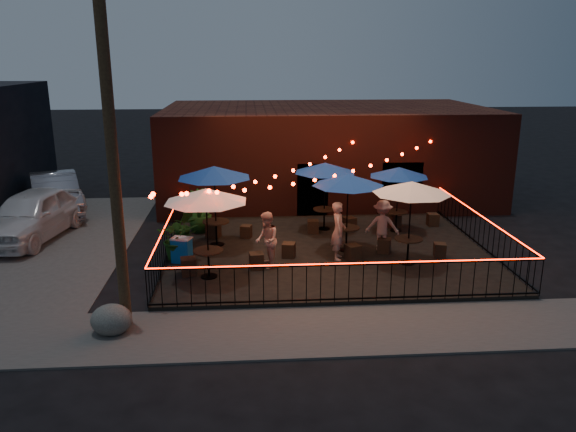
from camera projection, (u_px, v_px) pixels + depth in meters
name	position (u px, v px, depth m)	size (l,w,h in m)	color
ground	(336.00, 277.00, 16.14)	(110.00, 110.00, 0.00)	black
patio	(326.00, 252.00, 18.04)	(10.00, 8.00, 0.15)	black
sidewalk	(358.00, 329.00, 13.02)	(18.00, 2.50, 0.05)	#403E3B
brick_building	(325.00, 152.00, 25.25)	(14.00, 8.00, 4.00)	#39150F
utility_pole	(113.00, 158.00, 12.18)	(0.26, 0.26, 8.00)	#311F14
fence_front	(349.00, 283.00, 14.04)	(10.00, 0.04, 1.04)	black
fence_left	(168.00, 238.00, 17.53)	(0.04, 8.00, 1.04)	black
fence_right	(479.00, 231.00, 18.23)	(0.04, 8.00, 1.04)	black
festoon_lights	(296.00, 180.00, 17.01)	(10.02, 8.72, 1.32)	red
cafe_table_0	(206.00, 196.00, 15.14)	(3.00, 3.00, 2.55)	black
cafe_table_1	(214.00, 173.00, 17.80)	(3.16, 3.16, 2.63)	black
cafe_table_2	(348.00, 181.00, 17.32)	(2.30, 2.30, 2.48)	black
cafe_table_3	(325.00, 169.00, 19.56)	(2.62, 2.62, 2.42)	black
cafe_table_4	(412.00, 189.00, 16.20)	(2.90, 2.90, 2.51)	black
cafe_table_5	(399.00, 173.00, 19.40)	(2.42, 2.42, 2.30)	black
bistro_chair_0	(189.00, 266.00, 15.88)	(0.41, 0.41, 0.49)	black
bistro_chair_1	(256.00, 261.00, 16.33)	(0.40, 0.40, 0.47)	black
bistro_chair_2	(213.00, 230.00, 19.14)	(0.44, 0.44, 0.52)	black
bistro_chair_3	(246.00, 231.00, 19.18)	(0.35, 0.35, 0.42)	black
bistro_chair_4	(289.00, 250.00, 17.28)	(0.38, 0.38, 0.45)	black
bistro_chair_5	(353.00, 252.00, 17.05)	(0.40, 0.40, 0.47)	black
bistro_chair_6	(313.00, 227.00, 19.67)	(0.38, 0.38, 0.46)	black
bistro_chair_7	(349.00, 224.00, 19.97)	(0.40, 0.40, 0.47)	black
bistro_chair_8	(384.00, 245.00, 17.69)	(0.39, 0.39, 0.46)	black
bistro_chair_9	(440.00, 250.00, 17.33)	(0.36, 0.36, 0.42)	black
bistro_chair_10	(394.00, 221.00, 20.27)	(0.40, 0.40, 0.48)	black
bistro_chair_11	(433.00, 220.00, 20.50)	(0.38, 0.38, 0.45)	black
patron_a	(338.00, 231.00, 16.94)	(0.65, 0.43, 1.80)	#D3AE91
patron_b	(267.00, 240.00, 16.28)	(0.81, 0.63, 1.67)	tan
patron_c	(382.00, 226.00, 17.73)	(1.06, 0.61, 1.65)	beige
potted_shrub_a	(179.00, 237.00, 16.97)	(1.25, 1.08, 1.39)	#1E3E14
potted_shrub_b	(184.00, 225.00, 18.42)	(0.70, 0.56, 1.27)	#193511
potted_shrub_c	(199.00, 211.00, 19.66)	(0.84, 0.84, 1.50)	#19410D
cooler	(182.00, 250.00, 16.81)	(0.69, 0.58, 0.77)	#0D5AB8
boulder	(111.00, 320.00, 12.74)	(0.92, 0.78, 0.71)	#474742
car_white	(32.00, 215.00, 19.38)	(2.01, 5.00, 1.70)	silver
car_silver	(55.00, 194.00, 22.46)	(1.71, 4.91, 1.62)	#96979D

